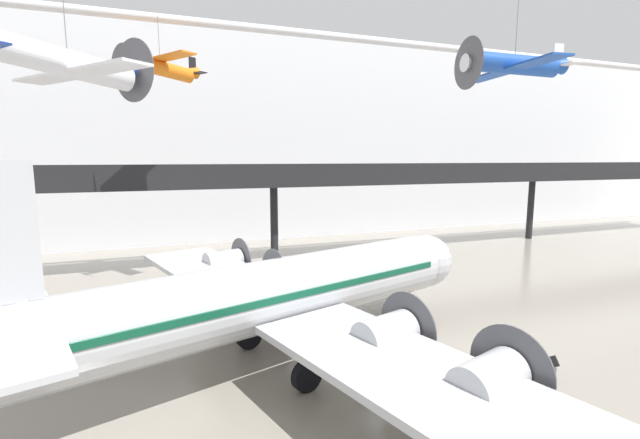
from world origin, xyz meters
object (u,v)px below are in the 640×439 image
at_px(airliner_silver_main, 267,297).
at_px(suspended_plane_white_twin, 68,64).
at_px(suspended_plane_blue_trainer, 515,65).
at_px(info_sign_pedestal, 551,372).
at_px(suspended_plane_orange_highwing, 160,67).

xyz_separation_m(airliner_silver_main, suspended_plane_white_twin, (-7.11, 1.63, 9.40)).
relative_size(suspended_plane_white_twin, suspended_plane_blue_trainer, 0.86).
xyz_separation_m(suspended_plane_blue_trainer, info_sign_pedestal, (-4.40, -7.65, -14.02)).
distance_m(suspended_plane_orange_highwing, suspended_plane_blue_trainer, 22.31).
relative_size(airliner_silver_main, suspended_plane_orange_highwing, 4.14).
height_order(airliner_silver_main, suspended_plane_white_twin, suspended_plane_white_twin).
relative_size(airliner_silver_main, suspended_plane_blue_trainer, 3.42).
bearing_deg(suspended_plane_white_twin, suspended_plane_blue_trainer, -35.97).
height_order(airliner_silver_main, suspended_plane_orange_highwing, suspended_plane_orange_highwing).
relative_size(airliner_silver_main, suspended_plane_white_twin, 3.99).
bearing_deg(suspended_plane_blue_trainer, suspended_plane_white_twin, 9.16).
height_order(suspended_plane_orange_highwing, suspended_plane_blue_trainer, same).
xyz_separation_m(suspended_plane_white_twin, info_sign_pedestal, (17.86, -6.67, -12.27)).
height_order(suspended_plane_white_twin, suspended_plane_orange_highwing, suspended_plane_orange_highwing).
distance_m(suspended_plane_white_twin, suspended_plane_blue_trainer, 22.35).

